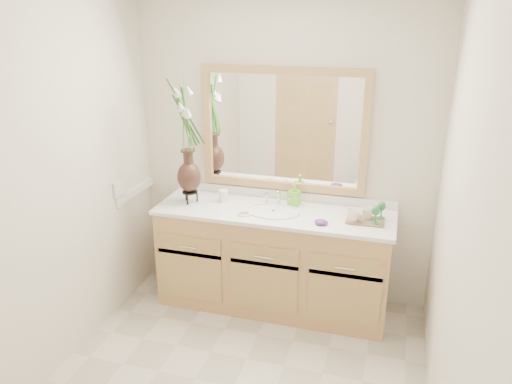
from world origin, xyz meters
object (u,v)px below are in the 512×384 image
(tumbler, at_px, (223,196))
(tray, at_px, (365,221))
(flower_vase, at_px, (187,127))
(soap_bottle, at_px, (294,196))

(tumbler, height_order, tray, tumbler)
(tumbler, bearing_deg, flower_vase, -160.45)
(soap_bottle, xyz_separation_m, tray, (0.57, -0.17, -0.07))
(soap_bottle, bearing_deg, tumbler, -155.79)
(soap_bottle, bearing_deg, tray, -0.84)
(soap_bottle, bearing_deg, flower_vase, -152.21)
(tumbler, distance_m, tray, 1.14)
(flower_vase, distance_m, tumbler, 0.62)
(soap_bottle, relative_size, tray, 0.59)
(tray, bearing_deg, tumbler, 175.22)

